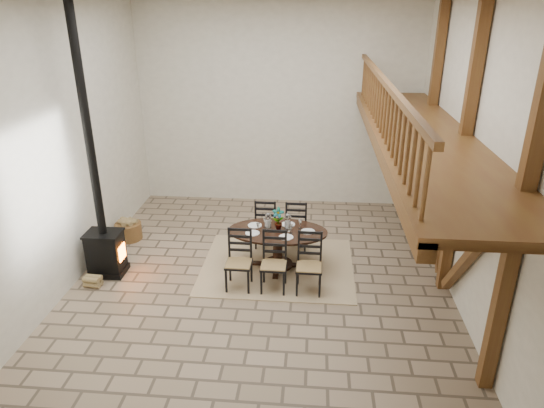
# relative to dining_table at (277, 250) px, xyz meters

# --- Properties ---
(ground) EXTENTS (8.00, 8.00, 0.00)m
(ground) POSITION_rel_dining_table_xyz_m (-0.27, -0.36, -0.43)
(ground) COLOR gray
(ground) RESTS_ON ground
(room_shell) EXTENTS (7.02, 8.02, 5.01)m
(room_shell) POSITION_rel_dining_table_xyz_m (0.92, -0.36, 2.58)
(room_shell) COLOR silver
(room_shell) RESTS_ON ground
(rug) EXTENTS (3.00, 2.50, 0.02)m
(rug) POSITION_rel_dining_table_xyz_m (0.00, 0.12, -0.42)
(rug) COLOR tan
(rug) RESTS_ON ground
(dining_table) EXTENTS (1.95, 2.17, 1.25)m
(dining_table) POSITION_rel_dining_table_xyz_m (0.00, 0.00, 0.00)
(dining_table) COLOR black
(dining_table) RESTS_ON ground
(wood_stove) EXTENTS (0.68, 0.53, 5.00)m
(wood_stove) POSITION_rel_dining_table_xyz_m (-3.28, -0.43, 0.69)
(wood_stove) COLOR black
(wood_stove) RESTS_ON ground
(log_basket) EXTENTS (0.58, 0.58, 0.48)m
(log_basket) POSITION_rel_dining_table_xyz_m (-3.41, 1.05, -0.23)
(log_basket) COLOR brown
(log_basket) RESTS_ON ground
(log_stack) EXTENTS (0.33, 0.24, 0.21)m
(log_stack) POSITION_rel_dining_table_xyz_m (-3.37, -0.92, -0.33)
(log_stack) COLOR tan
(log_stack) RESTS_ON ground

